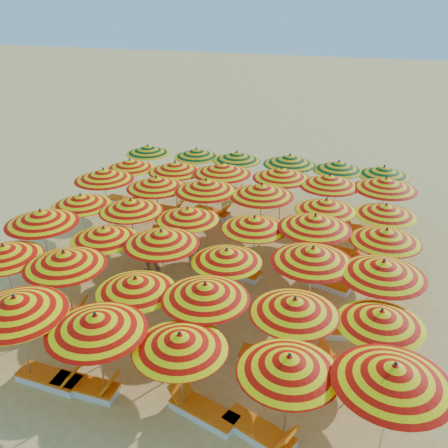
% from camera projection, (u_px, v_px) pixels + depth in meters
% --- Properties ---
extents(ground, '(120.00, 120.00, 0.00)m').
position_uv_depth(ground, '(220.00, 270.00, 17.80)').
color(ground, '#E6C166').
rests_on(ground, ground).
extents(umbrella_1, '(3.20, 3.20, 2.61)m').
position_uv_depth(umbrella_1, '(15.00, 305.00, 11.90)').
color(umbrella_1, silver).
rests_on(umbrella_1, ground).
extents(umbrella_2, '(3.13, 3.13, 2.52)m').
position_uv_depth(umbrella_2, '(96.00, 323.00, 11.42)').
color(umbrella_2, silver).
rests_on(umbrella_2, ground).
extents(umbrella_3, '(2.69, 2.69, 2.32)m').
position_uv_depth(umbrella_3, '(180.00, 342.00, 11.08)').
color(umbrella_3, silver).
rests_on(umbrella_3, ground).
extents(umbrella_4, '(2.76, 2.76, 2.37)m').
position_uv_depth(umbrella_4, '(289.00, 364.00, 10.37)').
color(umbrella_4, silver).
rests_on(umbrella_4, ground).
extents(umbrella_5, '(2.46, 2.46, 2.58)m').
position_uv_depth(umbrella_5, '(394.00, 374.00, 9.83)').
color(umbrella_5, silver).
rests_on(umbrella_5, ground).
extents(umbrella_6, '(2.94, 2.94, 2.39)m').
position_uv_depth(umbrella_6, '(4.00, 252.00, 14.67)').
color(umbrella_6, silver).
rests_on(umbrella_6, ground).
extents(umbrella_7, '(2.82, 2.82, 2.50)m').
position_uv_depth(umbrella_7, '(64.00, 259.00, 14.10)').
color(umbrella_7, silver).
rests_on(umbrella_7, ground).
extents(umbrella_8, '(2.66, 2.66, 2.29)m').
position_uv_depth(umbrella_8, '(136.00, 285.00, 13.24)').
color(umbrella_8, silver).
rests_on(umbrella_8, ground).
extents(umbrella_9, '(2.75, 2.75, 2.45)m').
position_uv_depth(umbrella_9, '(205.00, 291.00, 12.71)').
color(umbrella_9, silver).
rests_on(umbrella_9, ground).
extents(umbrella_10, '(2.38, 2.38, 2.38)m').
position_uv_depth(umbrella_10, '(295.00, 306.00, 12.22)').
color(umbrella_10, silver).
rests_on(umbrella_10, ground).
extents(umbrella_11, '(2.30, 2.30, 2.27)m').
position_uv_depth(umbrella_11, '(381.00, 318.00, 11.95)').
color(umbrella_11, silver).
rests_on(umbrella_11, ground).
extents(umbrella_12, '(2.97, 2.97, 2.57)m').
position_uv_depth(umbrella_12, '(41.00, 217.00, 16.48)').
color(umbrella_12, silver).
rests_on(umbrella_12, ground).
extents(umbrella_13, '(2.83, 2.83, 2.30)m').
position_uv_depth(umbrella_13, '(104.00, 234.00, 15.93)').
color(umbrella_13, silver).
rests_on(umbrella_13, ground).
extents(umbrella_14, '(2.95, 2.95, 2.50)m').
position_uv_depth(umbrella_14, '(161.00, 237.00, 15.29)').
color(umbrella_14, silver).
rests_on(umbrella_14, ground).
extents(umbrella_15, '(2.42, 2.42, 2.25)m').
position_uv_depth(umbrella_15, '(227.00, 256.00, 14.73)').
color(umbrella_15, silver).
rests_on(umbrella_15, ground).
extents(umbrella_16, '(2.67, 2.67, 2.55)m').
position_uv_depth(umbrella_16, '(313.00, 255.00, 14.23)').
color(umbrella_16, silver).
rests_on(umbrella_16, ground).
extents(umbrella_17, '(2.75, 2.75, 2.55)m').
position_uv_depth(umbrella_17, '(383.00, 269.00, 13.54)').
color(umbrella_17, silver).
rests_on(umbrella_17, ground).
extents(umbrella_18, '(2.80, 2.80, 2.35)m').
position_uv_depth(umbrella_18, '(81.00, 200.00, 18.28)').
color(umbrella_18, silver).
rests_on(umbrella_18, ground).
extents(umbrella_19, '(2.89, 2.89, 2.43)m').
position_uv_depth(umbrella_19, '(131.00, 205.00, 17.66)').
color(umbrella_19, silver).
rests_on(umbrella_19, ground).
extents(umbrella_20, '(2.52, 2.52, 2.34)m').
position_uv_depth(umbrella_20, '(188.00, 214.00, 17.21)').
color(umbrella_20, silver).
rests_on(umbrella_20, ground).
extents(umbrella_21, '(2.70, 2.70, 2.37)m').
position_uv_depth(umbrella_21, '(254.00, 223.00, 16.50)').
color(umbrella_21, silver).
rests_on(umbrella_21, ground).
extents(umbrella_22, '(3.16, 3.16, 2.56)m').
position_uv_depth(umbrella_22, '(315.00, 222.00, 16.17)').
color(umbrella_22, silver).
rests_on(umbrella_22, ground).
extents(umbrella_23, '(2.86, 2.86, 2.39)m').
position_uv_depth(umbrella_23, '(386.00, 235.00, 15.64)').
color(umbrella_23, silver).
rests_on(umbrella_23, ground).
extents(umbrella_24, '(2.84, 2.84, 2.55)m').
position_uv_depth(umbrella_24, '(104.00, 174.00, 20.22)').
color(umbrella_24, silver).
rests_on(umbrella_24, ground).
extents(umbrella_25, '(2.79, 2.79, 2.51)m').
position_uv_depth(umbrella_25, '(156.00, 182.00, 19.50)').
color(umbrella_25, silver).
rests_on(umbrella_25, ground).
extents(umbrella_26, '(3.05, 3.05, 2.61)m').
position_uv_depth(umbrella_26, '(206.00, 186.00, 18.96)').
color(umbrella_26, silver).
rests_on(umbrella_26, ground).
extents(umbrella_27, '(3.22, 3.22, 2.62)m').
position_uv_depth(umbrella_27, '(262.00, 190.00, 18.51)').
color(umbrella_27, silver).
rests_on(umbrella_27, ground).
extents(umbrella_28, '(2.43, 2.43, 2.34)m').
position_uv_depth(umbrella_28, '(326.00, 205.00, 17.91)').
color(umbrella_28, silver).
rests_on(umbrella_28, ground).
extents(umbrella_29, '(2.57, 2.57, 2.30)m').
position_uv_depth(umbrella_29, '(386.00, 210.00, 17.58)').
color(umbrella_29, silver).
rests_on(umbrella_29, ground).
extents(umbrella_30, '(2.75, 2.75, 2.30)m').
position_uv_depth(umbrella_30, '(130.00, 164.00, 22.08)').
color(umbrella_30, silver).
rests_on(umbrella_30, ground).
extents(umbrella_31, '(2.91, 2.91, 2.48)m').
position_uv_depth(umbrella_31, '(175.00, 167.00, 21.26)').
color(umbrella_31, silver).
rests_on(umbrella_31, ground).
extents(umbrella_32, '(2.49, 2.49, 2.61)m').
position_uv_depth(umbrella_32, '(222.00, 169.00, 20.72)').
color(umbrella_32, silver).
rests_on(umbrella_32, ground).
extents(umbrella_33, '(3.05, 3.05, 2.53)m').
position_uv_depth(umbrella_33, '(282.00, 173.00, 20.42)').
color(umbrella_33, silver).
rests_on(umbrella_33, ground).
extents(umbrella_34, '(3.11, 3.11, 2.55)m').
position_uv_depth(umbrella_34, '(329.00, 180.00, 19.62)').
color(umbrella_34, silver).
rests_on(umbrella_34, ground).
extents(umbrella_35, '(2.56, 2.56, 2.60)m').
position_uv_depth(umbrella_35, '(386.00, 184.00, 19.17)').
color(umbrella_35, silver).
rests_on(umbrella_35, ground).
extents(umbrella_36, '(2.56, 2.56, 2.28)m').
position_uv_depth(umbrella_36, '(148.00, 149.00, 24.09)').
color(umbrella_36, silver).
rests_on(umbrella_36, ground).
extents(umbrella_37, '(2.73, 2.73, 2.30)m').
position_uv_depth(umbrella_37, '(197.00, 153.00, 23.54)').
color(umbrella_37, silver).
rests_on(umbrella_37, ground).
extents(umbrella_38, '(2.69, 2.69, 2.36)m').
position_uv_depth(umbrella_38, '(237.00, 156.00, 22.92)').
color(umbrella_38, silver).
rests_on(umbrella_38, ground).
extents(umbrella_39, '(2.57, 2.57, 2.49)m').
position_uv_depth(umbrella_39, '(290.00, 160.00, 22.09)').
color(umbrella_39, silver).
rests_on(umbrella_39, ground).
extents(umbrella_40, '(2.84, 2.84, 2.35)m').
position_uv_depth(umbrella_40, '(339.00, 166.00, 21.73)').
color(umbrella_40, silver).
rests_on(umbrella_40, ground).
extents(umbrella_41, '(2.31, 2.31, 2.35)m').
position_uv_depth(umbrella_41, '(384.00, 171.00, 21.13)').
color(umbrella_41, silver).
rests_on(umbrella_41, ground).
extents(lounger_1, '(1.77, 0.71, 0.69)m').
position_uv_depth(lounger_1, '(51.00, 379.00, 12.70)').
color(lounger_1, white).
rests_on(lounger_1, ground).
extents(lounger_2, '(1.75, 0.63, 0.69)m').
position_uv_depth(lounger_2, '(87.00, 387.00, 12.43)').
color(lounger_2, white).
rests_on(lounger_2, ground).
extents(lounger_3, '(1.83, 1.09, 0.69)m').
position_uv_depth(lounger_3, '(203.00, 410.00, 11.74)').
color(lounger_3, white).
rests_on(lounger_3, ground).
extents(lounger_4, '(1.82, 1.19, 0.69)m').
position_uv_depth(lounger_4, '(260.00, 432.00, 11.17)').
color(lounger_4, white).
rests_on(lounger_4, ground).
extents(lounger_5, '(1.82, 0.98, 0.69)m').
position_uv_depth(lounger_5, '(61.00, 314.00, 15.18)').
color(lounger_5, white).
rests_on(lounger_5, ground).
extents(lounger_6, '(1.83, 1.09, 0.69)m').
position_uv_depth(lounger_6, '(185.00, 350.00, 13.68)').
color(lounger_6, white).
rests_on(lounger_6, ground).
extents(lounger_7, '(1.76, 0.65, 0.69)m').
position_uv_depth(lounger_7, '(273.00, 359.00, 13.35)').
color(lounger_7, white).
rests_on(lounger_7, ground).
extents(lounger_8, '(1.81, 0.89, 0.69)m').
position_uv_depth(lounger_8, '(348.00, 368.00, 13.05)').
color(lounger_8, white).
rests_on(lounger_8, ground).
extents(lounger_9, '(1.82, 1.20, 0.69)m').
position_uv_depth(lounger_9, '(287.00, 316.00, 15.10)').
color(lounger_9, white).
rests_on(lounger_9, ground).
extents(lounger_10, '(1.82, 0.97, 0.69)m').
position_uv_depth(lounger_10, '(355.00, 331.00, 14.45)').
color(lounger_10, white).
rests_on(lounger_10, ground).
extents(lounger_11, '(1.83, 1.05, 0.69)m').
position_uv_depth(lounger_11, '(236.00, 271.00, 17.48)').
color(lounger_11, white).
rests_on(lounger_11, ground).
extents(lounger_12, '(1.83, 1.12, 0.69)m').
position_uv_depth(lounger_12, '(324.00, 282.00, 16.82)').
color(lounger_12, white).
rests_on(lounger_12, ground).
extents(lounger_13, '(1.83, 1.09, 0.69)m').
position_uv_depth(lounger_13, '(174.00, 230.00, 20.40)').
color(lounger_13, white).
rests_on(lounger_13, ground).
extents(lounger_14, '(1.81, 0.93, 0.69)m').
position_uv_depth(lounger_14, '(338.00, 252.00, 18.67)').
color(lounger_14, white).
rests_on(lounger_14, ground).
extents(lounger_15, '(1.79, 0.80, 0.69)m').
position_uv_depth(lounger_15, '(125.00, 201.00, 23.11)').
color(lounger_15, white).
rests_on(lounger_15, ground).
extents(lounger_16, '(1.77, 0.72, 0.69)m').
position_uv_depth(lounger_16, '(166.00, 210.00, 22.17)').
color(lounger_16, white).
rests_on(lounger_16, ground).
extents(lounger_17, '(1.83, 1.04, 0.69)m').
position_uv_depth(lounger_17, '(212.00, 213.00, 21.89)').
color(lounger_17, white).
rests_on(lounger_17, ground).
extents(lounger_18, '(1.73, 0.59, 0.69)m').
position_uv_depth(lounger_18, '(363.00, 230.00, 20.33)').
color(lounger_18, white).
rests_on(lounger_18, ground).
extents(lounger_19, '(1.82, 1.21, 0.69)m').
position_uv_depth(lounger_19, '(188.00, 188.00, 24.51)').
color(lounger_19, white).
rests_on(lounger_19, ground).
extents(lounger_20, '(1.80, 0.81, 0.69)m').
position_uv_depth(lounger_20, '(226.00, 194.00, 23.81)').
color(lounger_20, white).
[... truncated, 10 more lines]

